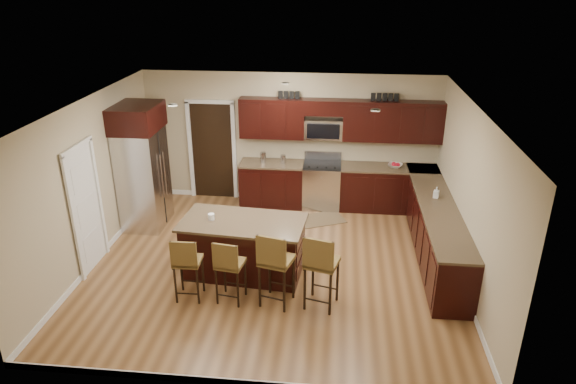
# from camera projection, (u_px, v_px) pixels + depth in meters

# --- Properties ---
(floor) EXTENTS (6.00, 6.00, 0.00)m
(floor) POSITION_uv_depth(u_px,v_px,m) (274.00, 265.00, 8.57)
(floor) COLOR brown
(floor) RESTS_ON ground
(ceiling) EXTENTS (6.00, 6.00, 0.00)m
(ceiling) POSITION_uv_depth(u_px,v_px,m) (272.00, 106.00, 7.50)
(ceiling) COLOR silver
(ceiling) RESTS_ON wall_back
(wall_back) EXTENTS (6.00, 0.00, 6.00)m
(wall_back) POSITION_uv_depth(u_px,v_px,m) (290.00, 139.00, 10.55)
(wall_back) COLOR tan
(wall_back) RESTS_ON floor
(wall_left) EXTENTS (0.00, 5.50, 5.50)m
(wall_left) POSITION_uv_depth(u_px,v_px,m) (90.00, 184.00, 8.32)
(wall_left) COLOR tan
(wall_left) RESTS_ON floor
(wall_right) EXTENTS (0.00, 5.50, 5.50)m
(wall_right) POSITION_uv_depth(u_px,v_px,m) (470.00, 199.00, 7.75)
(wall_right) COLOR tan
(wall_right) RESTS_ON floor
(base_cabinets) EXTENTS (4.02, 3.96, 0.92)m
(base_cabinets) POSITION_uv_depth(u_px,v_px,m) (385.00, 209.00, 9.53)
(base_cabinets) COLOR black
(base_cabinets) RESTS_ON floor
(upper_cabinets) EXTENTS (4.00, 0.33, 0.80)m
(upper_cabinets) POSITION_uv_depth(u_px,v_px,m) (342.00, 119.00, 10.11)
(upper_cabinets) COLOR black
(upper_cabinets) RESTS_ON wall_back
(range) EXTENTS (0.76, 0.64, 1.11)m
(range) POSITION_uv_depth(u_px,v_px,m) (322.00, 185.00, 10.56)
(range) COLOR silver
(range) RESTS_ON floor
(microwave) EXTENTS (0.76, 0.31, 0.40)m
(microwave) POSITION_uv_depth(u_px,v_px,m) (324.00, 129.00, 10.24)
(microwave) COLOR silver
(microwave) RESTS_ON upper_cabinets
(doorway) EXTENTS (0.85, 0.03, 2.06)m
(doorway) POSITION_uv_depth(u_px,v_px,m) (213.00, 151.00, 10.82)
(doorway) COLOR black
(doorway) RESTS_ON floor
(pantry_door) EXTENTS (0.03, 0.80, 2.04)m
(pantry_door) POSITION_uv_depth(u_px,v_px,m) (86.00, 210.00, 8.17)
(pantry_door) COLOR white
(pantry_door) RESTS_ON floor
(letter_decor) EXTENTS (2.20, 0.03, 0.15)m
(letter_decor) POSITION_uv_depth(u_px,v_px,m) (336.00, 96.00, 9.94)
(letter_decor) COLOR black
(letter_decor) RESTS_ON upper_cabinets
(island) EXTENTS (2.02, 1.18, 0.92)m
(island) POSITION_uv_depth(u_px,v_px,m) (244.00, 248.00, 8.22)
(island) COLOR black
(island) RESTS_ON floor
(stool_left) EXTENTS (0.39, 0.39, 1.03)m
(stool_left) POSITION_uv_depth(u_px,v_px,m) (187.00, 262.00, 7.43)
(stool_left) COLOR brown
(stool_left) RESTS_ON floor
(stool_mid) EXTENTS (0.44, 0.44, 1.02)m
(stool_mid) POSITION_uv_depth(u_px,v_px,m) (229.00, 264.00, 7.38)
(stool_mid) COLOR brown
(stool_mid) RESTS_ON floor
(stool_right) EXTENTS (0.54, 0.54, 1.18)m
(stool_right) POSITION_uv_depth(u_px,v_px,m) (275.00, 261.00, 7.27)
(stool_right) COLOR brown
(stool_right) RESTS_ON floor
(refrigerator) EXTENTS (0.79, 1.00, 2.35)m
(refrigerator) POSITION_uv_depth(u_px,v_px,m) (142.00, 166.00, 9.51)
(refrigerator) COLOR silver
(refrigerator) RESTS_ON floor
(floor_mat) EXTENTS (1.05, 0.90, 0.01)m
(floor_mat) POSITION_uv_depth(u_px,v_px,m) (321.00, 219.00, 10.14)
(floor_mat) COLOR brown
(floor_mat) RESTS_ON floor
(fruit_bowl) EXTENTS (0.35, 0.35, 0.07)m
(fruit_bowl) POSITION_uv_depth(u_px,v_px,m) (395.00, 165.00, 10.23)
(fruit_bowl) COLOR silver
(fruit_bowl) RESTS_ON base_cabinets
(soap_bottle) EXTENTS (0.11, 0.12, 0.19)m
(soap_bottle) POSITION_uv_depth(u_px,v_px,m) (436.00, 192.00, 8.82)
(soap_bottle) COLOR #B2B2B2
(soap_bottle) RESTS_ON base_cabinets
(canister_tall) EXTENTS (0.12, 0.12, 0.21)m
(canister_tall) POSITION_uv_depth(u_px,v_px,m) (263.00, 158.00, 10.45)
(canister_tall) COLOR silver
(canister_tall) RESTS_ON base_cabinets
(canister_short) EXTENTS (0.11, 0.11, 0.17)m
(canister_short) POSITION_uv_depth(u_px,v_px,m) (283.00, 159.00, 10.42)
(canister_short) COLOR silver
(canister_short) RESTS_ON base_cabinets
(island_jar) EXTENTS (0.10, 0.10, 0.10)m
(island_jar) POSITION_uv_depth(u_px,v_px,m) (211.00, 217.00, 8.05)
(island_jar) COLOR white
(island_jar) RESTS_ON island
(stool_extra) EXTENTS (0.54, 0.54, 1.18)m
(stool_extra) POSITION_uv_depth(u_px,v_px,m) (321.00, 264.00, 7.20)
(stool_extra) COLOR brown
(stool_extra) RESTS_ON floor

